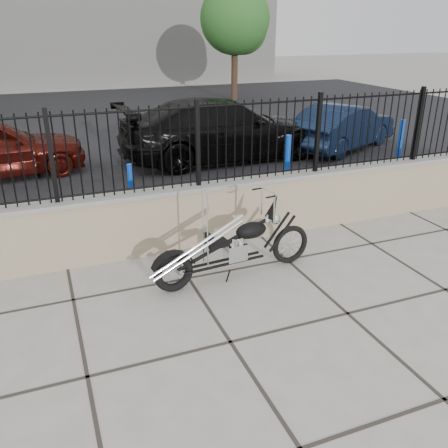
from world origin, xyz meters
name	(u,v)px	position (x,y,z in m)	size (l,w,h in m)	color
ground_plane	(348,314)	(0.00, 0.00, 0.00)	(90.00, 90.00, 0.00)	#99968E
parking_lot	(134,124)	(0.00, 12.50, 0.00)	(30.00, 30.00, 0.00)	black
retaining_wall	(259,206)	(0.00, 2.50, 0.48)	(14.00, 0.36, 0.96)	gray
iron_fence	(261,140)	(0.00, 2.50, 1.56)	(14.00, 0.08, 1.20)	black
background_building	(79,9)	(0.00, 26.50, 4.00)	(22.00, 6.00, 8.00)	beige
chopper_motorcycle	(232,232)	(-0.94, 1.33, 0.66)	(2.20, 0.39, 1.32)	black
car_black	(223,129)	(1.19, 7.13, 0.75)	(2.11, 5.19, 1.51)	black
car_blue	(343,127)	(4.63, 6.93, 0.61)	(1.29, 3.70, 1.22)	black
bollard_a	(131,187)	(-1.68, 4.35, 0.43)	(0.10, 0.10, 0.87)	blue
bollard_b	(288,159)	(1.79, 4.84, 0.51)	(0.12, 0.12, 1.02)	blue
bollard_c	(400,141)	(5.16, 5.26, 0.52)	(0.13, 0.13, 1.04)	#0C27BB
tree_right	(235,15)	(5.43, 16.56, 3.55)	(3.00, 3.00, 5.07)	#382619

